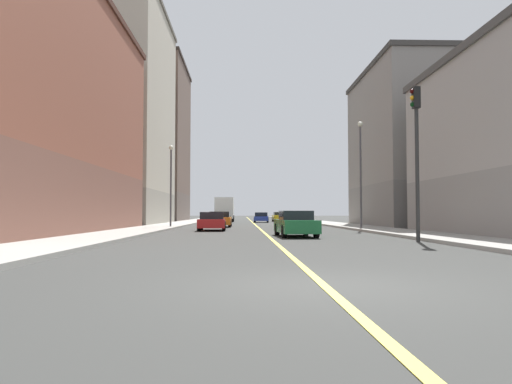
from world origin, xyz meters
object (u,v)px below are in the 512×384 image
building_right_midblock (106,116)px  car_yellow (280,217)px  car_blue (261,217)px  car_orange (220,219)px  building_right_distant (143,142)px  street_lamp_right_near (171,176)px  street_lamp_left_near (361,164)px  car_silver (228,216)px  car_black (223,218)px  building_left_mid (434,148)px  car_green (296,224)px  traffic_light_left_near (416,142)px  car_red (212,221)px  box_truck (225,209)px

building_right_midblock → car_yellow: size_ratio=5.53×
car_blue → car_orange: car_orange is taller
building_right_distant → street_lamp_right_near: size_ratio=3.55×
street_lamp_left_near → building_right_midblock: bearing=143.0°
car_blue → car_silver: bearing=108.6°
car_black → car_blue: bearing=38.0°
building_left_mid → car_yellow: bearing=115.6°
building_left_mid → street_lamp_right_near: 23.03m
car_yellow → car_green: size_ratio=0.90×
car_yellow → car_green: 41.73m
street_lamp_right_near → traffic_light_left_near: bearing=-54.4°
building_right_midblock → car_blue: (16.68, 10.27, -10.77)m
building_left_mid → traffic_light_left_near: size_ratio=2.29×
traffic_light_left_near → car_orange: (-9.15, 21.21, -3.51)m
car_green → car_black: 32.75m
building_left_mid → traffic_light_left_near: (-9.66, -21.80, -2.78)m
street_lamp_left_near → street_lamp_right_near: 14.63m
street_lamp_right_near → car_yellow: street_lamp_right_near is taller
building_left_mid → car_silver: 38.27m
street_lamp_right_near → car_blue: bearing=70.5°
car_black → car_yellow: bearing=51.2°
building_right_distant → car_red: size_ratio=5.00×
building_left_mid → car_green: size_ratio=3.25×
building_right_midblock → box_truck: size_ratio=3.50×
building_right_distant → traffic_light_left_near: size_ratio=3.49×
building_right_midblock → car_yellow: (19.45, 15.89, -10.74)m
traffic_light_left_near → car_blue: bearing=96.8°
car_orange → car_yellow: bearing=74.2°
building_left_mid → car_blue: size_ratio=3.54×
building_right_distant → car_black: size_ratio=5.02×
car_black → car_silver: bearing=89.7°
car_silver → car_yellow: car_silver is taller
car_green → car_black: car_green is taller
car_silver → building_left_mid: bearing=-59.6°
car_blue → car_silver: size_ratio=0.98×
car_red → building_left_mid: bearing=24.3°
building_right_distant → car_green: 48.58m
street_lamp_right_near → car_orange: (3.72, 3.24, -3.42)m
street_lamp_left_near → street_lamp_right_near: bearing=161.8°
building_right_midblock → car_red: (12.20, -17.16, -10.77)m
car_silver → car_green: bearing=-84.4°
car_orange → car_green: car_orange is taller
building_left_mid → car_silver: bearing=120.4°
car_red → box_truck: box_truck is taller
traffic_light_left_near → street_lamp_right_near: street_lamp_right_near is taller
building_right_midblock → car_red: building_right_midblock is taller
street_lamp_left_near → car_orange: (-10.16, 7.82, -4.00)m
street_lamp_left_near → car_orange: bearing=142.4°
car_yellow → car_black: 11.92m
building_right_midblock → street_lamp_left_near: building_right_midblock is taller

